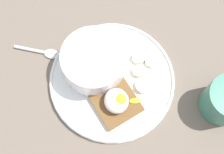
% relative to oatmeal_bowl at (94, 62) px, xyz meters
% --- Properties ---
extents(ground_plane, '(1.20, 1.20, 0.02)m').
position_rel_oatmeal_bowl_xyz_m(ground_plane, '(0.04, 0.03, -0.06)').
color(ground_plane, '#716357').
rests_on(ground_plane, ground).
extents(plate, '(0.28, 0.28, 0.02)m').
position_rel_oatmeal_bowl_xyz_m(plate, '(0.04, 0.03, -0.04)').
color(plate, white).
rests_on(plate, ground_plane).
extents(oatmeal_bowl, '(0.14, 0.14, 0.07)m').
position_rel_oatmeal_bowl_xyz_m(oatmeal_bowl, '(0.00, 0.00, 0.00)').
color(oatmeal_bowl, white).
rests_on(oatmeal_bowl, plate).
extents(toast_slice, '(0.11, 0.11, 0.01)m').
position_rel_oatmeal_bowl_xyz_m(toast_slice, '(0.09, 0.02, -0.03)').
color(toast_slice, brown).
rests_on(toast_slice, plate).
extents(poached_egg, '(0.05, 0.08, 0.04)m').
position_rel_oatmeal_bowl_xyz_m(poached_egg, '(0.10, 0.02, -0.00)').
color(poached_egg, white).
rests_on(poached_egg, toast_slice).
extents(banana_slice_front, '(0.03, 0.03, 0.02)m').
position_rel_oatmeal_bowl_xyz_m(banana_slice_front, '(0.04, 0.09, -0.03)').
color(banana_slice_front, '#F4E9B2').
rests_on(banana_slice_front, plate).
extents(banana_slice_left, '(0.05, 0.05, 0.01)m').
position_rel_oatmeal_bowl_xyz_m(banana_slice_left, '(0.07, 0.09, -0.03)').
color(banana_slice_left, beige).
rests_on(banana_slice_left, plate).
extents(banana_slice_back, '(0.04, 0.04, 0.01)m').
position_rel_oatmeal_bowl_xyz_m(banana_slice_back, '(0.02, 0.13, -0.03)').
color(banana_slice_back, '#EFF0C0').
rests_on(banana_slice_back, plate).
extents(banana_slice_right, '(0.04, 0.04, 0.02)m').
position_rel_oatmeal_bowl_xyz_m(banana_slice_right, '(0.01, 0.10, -0.03)').
color(banana_slice_right, '#F2F0C5').
rests_on(banana_slice_right, plate).
extents(spoon, '(0.07, 0.10, 0.01)m').
position_rel_oatmeal_bowl_xyz_m(spoon, '(-0.08, -0.11, -0.04)').
color(spoon, silver).
rests_on(spoon, ground_plane).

